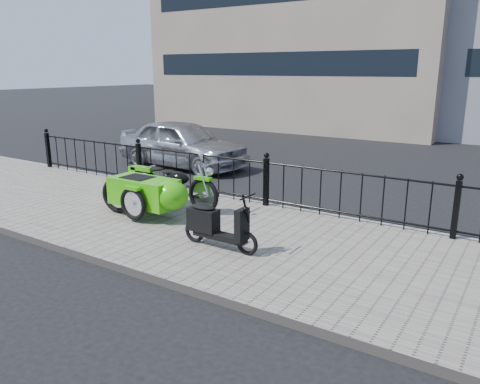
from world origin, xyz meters
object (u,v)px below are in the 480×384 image
Objects in this scene: scooter at (215,225)px; sedan_car at (182,144)px; motorcycle_sidecar at (156,191)px; spare_tire at (116,195)px.

sedan_car is at bearing 134.00° from scooter.
scooter is (1.84, -0.70, -0.12)m from motorcycle_sidecar.
scooter is at bearing -9.25° from spare_tire.
spare_tire is at bearing -152.31° from sedan_car.
scooter is at bearing -20.90° from motorcycle_sidecar.
sedan_car is at bearing 124.50° from motorcycle_sidecar.
motorcycle_sidecar is 1.69× the size of scooter.
motorcycle_sidecar is 0.83m from spare_tire.
sedan_car reaches higher than scooter.
motorcycle_sidecar is at bearing 19.81° from spare_tire.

